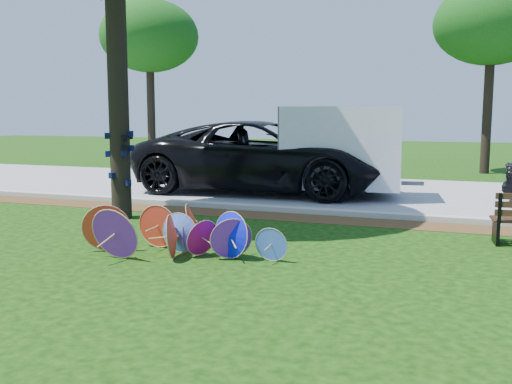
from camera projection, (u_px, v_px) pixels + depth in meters
ground at (180, 265)px, 8.78m from camera, size 90.00×90.00×0.00m
mulch_strip at (274, 216)px, 12.96m from camera, size 90.00×1.00×0.01m
curb at (283, 209)px, 13.60m from camera, size 90.00×0.30×0.12m
street at (324, 190)px, 17.46m from camera, size 90.00×8.00×0.01m
parasol_pile at (169, 231)px, 9.47m from camera, size 3.92×2.16×0.88m
black_van at (265, 157)px, 16.88m from camera, size 7.70×3.72×2.11m
cargo_trailer at (342, 147)px, 15.74m from camera, size 3.41×2.42×2.81m
bg_trees at (434, 23)px, 21.56m from camera, size 26.64×6.21×7.40m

